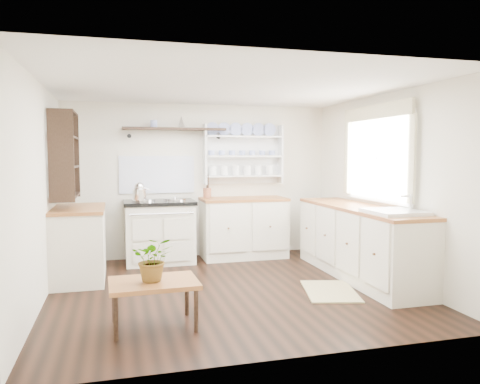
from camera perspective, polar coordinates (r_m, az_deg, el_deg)
name	(u,v)px	position (r m, az deg, el deg)	size (l,w,h in m)	color
floor	(230,289)	(5.50, -1.22, -11.75)	(4.00, 3.80, 0.01)	black
wall_back	(200,181)	(7.15, -4.85, 1.39)	(4.00, 0.02, 2.30)	silver
wall_right	(386,187)	(6.08, 17.40, 0.64)	(0.02, 3.80, 2.30)	silver
wall_left	(40,193)	(5.19, -23.21, -0.16)	(0.02, 3.80, 2.30)	silver
ceiling	(230,87)	(5.33, -1.26, 12.72)	(4.00, 3.80, 0.01)	white
window	(377,153)	(6.17, 16.35, 4.57)	(0.08, 1.55, 1.22)	white
aga_cooker	(160,231)	(6.81, -9.76, -4.72)	(1.00, 0.69, 0.92)	silver
back_cabinets	(244,227)	(7.06, 0.44, -4.27)	(1.27, 0.63, 0.90)	#F0E5CF
right_cabinets	(359,241)	(6.10, 14.35, -5.82)	(0.62, 2.43, 0.90)	#F0E5CF
belfast_sink	(394,223)	(5.41, 18.31, -3.57)	(0.55, 0.60, 0.45)	white
left_cabinets	(79,243)	(6.14, -19.01, -5.86)	(0.62, 1.13, 0.90)	#F0E5CF
plate_rack	(242,154)	(7.24, 0.27, 4.66)	(1.20, 0.22, 0.90)	white
high_shelf	(175,130)	(6.96, -7.98, 7.52)	(1.50, 0.29, 0.16)	black
left_shelving	(65,154)	(6.05, -20.60, 4.33)	(0.28, 0.80, 1.05)	black
kettle	(140,191)	(6.60, -12.15, 0.12)	(0.19, 0.19, 0.23)	silver
utensil_crock	(207,193)	(6.95, -4.03, -0.10)	(0.12, 0.12, 0.14)	brown
center_table	(154,286)	(4.32, -10.48, -11.19)	(0.79, 0.58, 0.42)	brown
potted_plant	(153,259)	(4.26, -10.52, -8.02)	(0.36, 0.31, 0.40)	#3F7233
floor_rug	(330,291)	(5.49, 10.91, -11.78)	(0.55, 0.85, 0.02)	#978658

